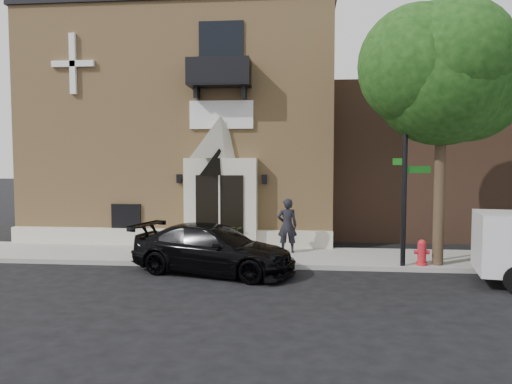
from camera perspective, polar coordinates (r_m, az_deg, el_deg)
ground at (r=15.36m, az=-2.05°, el=-8.71°), size 120.00×120.00×0.00m
sidewalk at (r=16.71m, az=2.08°, el=-7.41°), size 42.00×3.00×0.15m
church at (r=23.38m, az=-6.71°, el=7.05°), size 12.20×11.01×9.30m
street_tree_left at (r=15.90m, az=20.71°, el=12.74°), size 4.97×4.38×7.77m
black_sedan at (r=14.68m, az=-4.90°, el=-6.51°), size 5.24×3.24×1.42m
street_sign at (r=15.35m, az=16.65°, el=2.19°), size 1.01×0.86×5.54m
fire_hydrant at (r=15.83m, az=18.42°, el=-6.58°), size 0.44×0.35×0.78m
planter at (r=17.82m, az=-2.41°, el=-5.14°), size 0.77×0.68×0.80m
pedestrian_near at (r=16.92m, az=3.59°, el=-3.85°), size 0.72×0.52×1.84m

